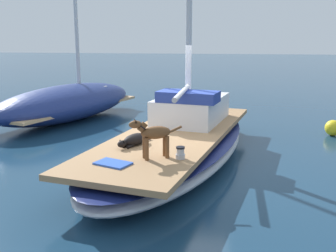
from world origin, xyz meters
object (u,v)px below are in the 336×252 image
object	(u,v)px
moored_boat_port_side	(68,102)
mooring_buoy	(333,128)
sailboat_main	(175,146)
coiled_rope	(133,139)
dog_black	(134,140)
deck_winch	(180,153)
dog_brown	(153,134)
deck_towel	(113,163)

from	to	relation	value
moored_boat_port_side	mooring_buoy	world-z (taller)	moored_boat_port_side
sailboat_main	coiled_rope	xyz separation A→B (m)	(-0.74, -0.87, 0.35)
dog_black	coiled_rope	xyz separation A→B (m)	(-0.12, 0.35, -0.08)
coiled_rope	deck_winch	bearing A→B (deg)	-43.59
deck_winch	mooring_buoy	world-z (taller)	deck_winch
moored_boat_port_side	deck_winch	bearing A→B (deg)	-51.86
sailboat_main	dog_brown	world-z (taller)	dog_brown
dog_brown	deck_winch	world-z (taller)	dog_brown
mooring_buoy	dog_black	bearing A→B (deg)	-137.62
deck_winch	moored_boat_port_side	world-z (taller)	moored_boat_port_side
sailboat_main	coiled_rope	size ratio (longest dim) A/B	23.39
dog_brown	coiled_rope	bearing A→B (deg)	120.48
sailboat_main	mooring_buoy	distance (m)	4.98
sailboat_main	dog_brown	bearing A→B (deg)	-92.65
dog_black	dog_brown	bearing A→B (deg)	-54.63
deck_towel	sailboat_main	bearing A→B (deg)	74.32
dog_black	coiled_rope	bearing A→B (deg)	108.36
deck_towel	moored_boat_port_side	distance (m)	7.14
coiled_rope	deck_towel	size ratio (longest dim) A/B	0.58
deck_towel	moored_boat_port_side	size ratio (longest dim) A/B	0.08
dog_black	moored_boat_port_side	world-z (taller)	moored_boat_port_side
deck_towel	coiled_rope	bearing A→B (deg)	92.42
sailboat_main	dog_brown	xyz separation A→B (m)	(-0.09, -1.97, 0.75)
dog_black	mooring_buoy	bearing A→B (deg)	42.38
dog_brown	deck_towel	distance (m)	0.83
deck_winch	deck_towel	xyz separation A→B (m)	(-1.04, -0.48, -0.08)
dog_brown	coiled_rope	distance (m)	1.34
dog_brown	mooring_buoy	bearing A→B (deg)	50.52
sailboat_main	deck_winch	bearing A→B (deg)	-79.22
moored_boat_port_side	mooring_buoy	bearing A→B (deg)	-6.00
coiled_rope	deck_towel	world-z (taller)	coiled_rope
coiled_rope	sailboat_main	bearing A→B (deg)	49.71
sailboat_main	deck_towel	world-z (taller)	deck_towel
deck_winch	deck_towel	distance (m)	1.15
deck_winch	coiled_rope	bearing A→B (deg)	136.41
moored_boat_port_side	sailboat_main	bearing A→B (deg)	-42.71
deck_winch	deck_towel	bearing A→B (deg)	-155.35
coiled_rope	moored_boat_port_side	distance (m)	5.82
dog_brown	dog_black	xyz separation A→B (m)	(-0.53, 0.75, -0.32)
dog_brown	deck_winch	distance (m)	0.56
sailboat_main	mooring_buoy	xyz separation A→B (m)	(3.99, 2.98, -0.12)
dog_black	mooring_buoy	size ratio (longest dim) A/B	2.01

